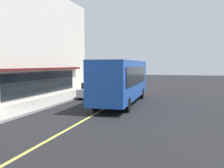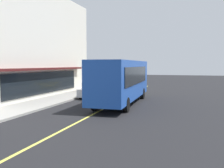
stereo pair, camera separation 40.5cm
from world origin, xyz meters
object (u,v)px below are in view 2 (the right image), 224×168
traffic_light (90,71)px  car_yellow (110,86)px  bus (122,79)px  car_silver (95,90)px  pedestrian_waiting (104,81)px

traffic_light → car_yellow: size_ratio=0.74×
bus → car_silver: (2.90, 3.48, -1.24)m
car_silver → car_yellow: same height
bus → traffic_light: (5.98, 5.15, 0.55)m
car_silver → traffic_light: bearing=28.6°
traffic_light → car_yellow: bearing=-42.4°
pedestrian_waiting → bus: bearing=-154.5°
bus → car_yellow: size_ratio=2.59×
bus → car_silver: bus is taller
car_silver → bus: bearing=-129.9°
car_silver → car_yellow: size_ratio=1.01×
traffic_light → car_yellow: (1.87, -1.70, -1.79)m
bus → car_silver: bearing=50.1°
bus → traffic_light: 7.91m
bus → traffic_light: bus is taller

